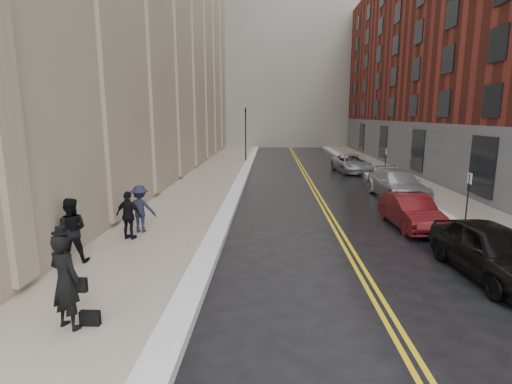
# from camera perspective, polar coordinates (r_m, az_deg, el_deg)

# --- Properties ---
(ground) EXTENTS (160.00, 160.00, 0.00)m
(ground) POSITION_cam_1_polar(r_m,az_deg,el_deg) (9.50, 3.26, -17.61)
(ground) COLOR black
(ground) RESTS_ON ground
(sidewalk_left) EXTENTS (4.00, 64.00, 0.15)m
(sidewalk_left) POSITION_cam_1_polar(r_m,az_deg,el_deg) (25.11, -7.78, 0.64)
(sidewalk_left) COLOR gray
(sidewalk_left) RESTS_ON ground
(sidewalk_right) EXTENTS (3.00, 64.00, 0.15)m
(sidewalk_right) POSITION_cam_1_polar(r_m,az_deg,el_deg) (26.40, 22.48, 0.41)
(sidewalk_right) COLOR gray
(sidewalk_right) RESTS_ON ground
(lane_stripe_a) EXTENTS (0.12, 64.00, 0.01)m
(lane_stripe_a) POSITION_cam_1_polar(r_m,az_deg,el_deg) (24.89, 8.03, 0.37)
(lane_stripe_a) COLOR gold
(lane_stripe_a) RESTS_ON ground
(lane_stripe_b) EXTENTS (0.12, 64.00, 0.01)m
(lane_stripe_b) POSITION_cam_1_polar(r_m,az_deg,el_deg) (24.92, 8.58, 0.37)
(lane_stripe_b) COLOR gold
(lane_stripe_b) RESTS_ON ground
(snow_ridge_left) EXTENTS (0.70, 60.80, 0.26)m
(snow_ridge_left) POSITION_cam_1_polar(r_m,az_deg,el_deg) (24.81, -2.54, 0.74)
(snow_ridge_left) COLOR white
(snow_ridge_left) RESTS_ON ground
(snow_ridge_right) EXTENTS (0.85, 60.80, 0.30)m
(snow_ridge_right) POSITION_cam_1_polar(r_m,az_deg,el_deg) (25.80, 18.63, 0.61)
(snow_ridge_right) COLOR white
(snow_ridge_right) RESTS_ON ground
(building_right) EXTENTS (14.00, 50.00, 18.00)m
(building_right) POSITION_cam_1_polar(r_m,az_deg,el_deg) (36.27, 32.78, 16.37)
(building_right) COLOR maroon
(building_right) RESTS_ON ground
(tower_far_right) EXTENTS (22.00, 18.00, 44.00)m
(tower_far_right) POSITION_cam_1_polar(r_m,az_deg,el_deg) (77.67, 13.76, 23.69)
(tower_far_right) COLOR slate
(tower_far_right) RESTS_ON ground
(traffic_signal) EXTENTS (0.18, 0.15, 5.20)m
(traffic_signal) POSITION_cam_1_polar(r_m,az_deg,el_deg) (38.44, -1.49, 8.81)
(traffic_signal) COLOR black
(traffic_signal) RESTS_ON ground
(parking_sign_near) EXTENTS (0.06, 0.35, 2.23)m
(parking_sign_near) POSITION_cam_1_polar(r_m,az_deg,el_deg) (18.51, 28.03, -0.22)
(parking_sign_near) COLOR black
(parking_sign_near) RESTS_ON ground
(parking_sign_far) EXTENTS (0.06, 0.35, 2.23)m
(parking_sign_far) POSITION_cam_1_polar(r_m,az_deg,el_deg) (29.65, 18.01, 4.29)
(parking_sign_far) COLOR black
(parking_sign_far) RESTS_ON ground
(car_black) EXTENTS (2.17, 4.68, 1.55)m
(car_black) POSITION_cam_1_polar(r_m,az_deg,el_deg) (13.17, 30.67, -7.22)
(car_black) COLOR black
(car_black) RESTS_ON ground
(car_maroon) EXTENTS (1.66, 4.21, 1.37)m
(car_maroon) POSITION_cam_1_polar(r_m,az_deg,el_deg) (17.42, 21.22, -2.57)
(car_maroon) COLOR #4A0D0F
(car_maroon) RESTS_ON ground
(car_silver_near) EXTENTS (2.71, 5.49, 1.54)m
(car_silver_near) POSITION_cam_1_polar(r_m,az_deg,el_deg) (23.38, 19.52, 1.06)
(car_silver_near) COLOR #AAACB2
(car_silver_near) RESTS_ON ground
(car_silver_far) EXTENTS (2.85, 5.26, 1.40)m
(car_silver_far) POSITION_cam_1_polar(r_m,az_deg,el_deg) (32.88, 13.52, 3.98)
(car_silver_far) COLOR #A3A6AB
(car_silver_far) RESTS_ON ground
(pedestrian_main) EXTENTS (0.89, 0.75, 2.06)m
(pedestrian_main) POSITION_cam_1_polar(r_m,az_deg,el_deg) (9.26, -25.58, -11.42)
(pedestrian_main) COLOR black
(pedestrian_main) RESTS_ON sidewalk_left
(pedestrian_a) EXTENTS (1.13, 0.98, 1.98)m
(pedestrian_a) POSITION_cam_1_polar(r_m,az_deg,el_deg) (13.20, -24.96, -5.01)
(pedestrian_a) COLOR black
(pedestrian_a) RESTS_ON sidewalk_left
(pedestrian_b) EXTENTS (1.18, 0.69, 1.80)m
(pedestrian_b) POSITION_cam_1_polar(r_m,az_deg,el_deg) (15.70, -16.22, -2.30)
(pedestrian_b) COLOR #1C1E32
(pedestrian_b) RESTS_ON sidewalk_left
(pedestrian_c) EXTENTS (1.10, 0.69, 1.74)m
(pedestrian_c) POSITION_cam_1_polar(r_m,az_deg,el_deg) (14.93, -17.71, -3.20)
(pedestrian_c) COLOR black
(pedestrian_c) RESTS_ON sidewalk_left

